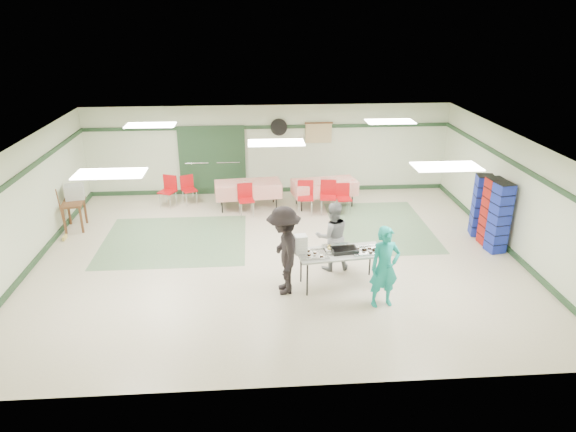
{
  "coord_description": "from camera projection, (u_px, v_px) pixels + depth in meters",
  "views": [
    {
      "loc": [
        -0.52,
        -10.74,
        5.35
      ],
      "look_at": [
        0.23,
        -0.3,
        1.1
      ],
      "focal_mm": 32.0,
      "sensor_mm": 36.0,
      "label": 1
    }
  ],
  "objects": [
    {
      "name": "floor",
      "position": [
        277.0,
        255.0,
        11.98
      ],
      "size": [
        11.0,
        11.0,
        0.0
      ],
      "primitive_type": "plane",
      "color": "beige",
      "rests_on": "ground"
    },
    {
      "name": "ceiling",
      "position": [
        276.0,
        142.0,
        10.96
      ],
      "size": [
        11.0,
        11.0,
        0.0
      ],
      "primitive_type": "plane",
      "rotation": [
        3.14,
        0.0,
        0.0
      ],
      "color": "white",
      "rests_on": "wall_back"
    },
    {
      "name": "wall_back",
      "position": [
        269.0,
        150.0,
        15.63
      ],
      "size": [
        11.0,
        0.0,
        11.0
      ],
      "primitive_type": "plane",
      "rotation": [
        1.57,
        0.0,
        0.0
      ],
      "color": "beige",
      "rests_on": "floor"
    },
    {
      "name": "wall_front",
      "position": [
        293.0,
        311.0,
        7.31
      ],
      "size": [
        11.0,
        0.0,
        11.0
      ],
      "primitive_type": "plane",
      "rotation": [
        -1.57,
        0.0,
        0.0
      ],
      "color": "beige",
      "rests_on": "floor"
    },
    {
      "name": "wall_left",
      "position": [
        23.0,
        207.0,
        11.1
      ],
      "size": [
        0.0,
        9.0,
        9.0
      ],
      "primitive_type": "plane",
      "rotation": [
        1.57,
        0.0,
        1.57
      ],
      "color": "beige",
      "rests_on": "floor"
    },
    {
      "name": "wall_right",
      "position": [
        514.0,
        195.0,
        11.84
      ],
      "size": [
        0.0,
        9.0,
        9.0
      ],
      "primitive_type": "plane",
      "rotation": [
        1.57,
        0.0,
        -1.57
      ],
      "color": "beige",
      "rests_on": "floor"
    },
    {
      "name": "trim_back",
      "position": [
        269.0,
        127.0,
        15.34
      ],
      "size": [
        11.0,
        0.06,
        0.1
      ],
      "primitive_type": "cube",
      "color": "#213C23",
      "rests_on": "wall_back"
    },
    {
      "name": "baseboard_back",
      "position": [
        270.0,
        190.0,
        16.09
      ],
      "size": [
        11.0,
        0.06,
        0.12
      ],
      "primitive_type": "cube",
      "color": "#213C23",
      "rests_on": "floor"
    },
    {
      "name": "trim_left",
      "position": [
        18.0,
        176.0,
        10.84
      ],
      "size": [
        0.06,
        9.0,
        0.1
      ],
      "primitive_type": "cube",
      "rotation": [
        0.0,
        0.0,
        1.57
      ],
      "color": "#213C23",
      "rests_on": "wall_back"
    },
    {
      "name": "baseboard_left",
      "position": [
        36.0,
        260.0,
        11.59
      ],
      "size": [
        0.06,
        9.0,
        0.12
      ],
      "primitive_type": "cube",
      "rotation": [
        0.0,
        0.0,
        1.57
      ],
      "color": "#213C23",
      "rests_on": "floor"
    },
    {
      "name": "trim_right",
      "position": [
        518.0,
        166.0,
        11.57
      ],
      "size": [
        0.06,
        9.0,
        0.1
      ],
      "primitive_type": "cube",
      "rotation": [
        0.0,
        0.0,
        1.57
      ],
      "color": "#213C23",
      "rests_on": "wall_back"
    },
    {
      "name": "baseboard_right",
      "position": [
        504.0,
        245.0,
        12.32
      ],
      "size": [
        0.06,
        9.0,
        0.12
      ],
      "primitive_type": "cube",
      "rotation": [
        0.0,
        0.0,
        1.57
      ],
      "color": "#213C23",
      "rests_on": "floor"
    },
    {
      "name": "green_patch_a",
      "position": [
        175.0,
        240.0,
        12.73
      ],
      "size": [
        3.5,
        3.0,
        0.01
      ],
      "primitive_type": "cube",
      "color": "gray",
      "rests_on": "floor"
    },
    {
      "name": "green_patch_b",
      "position": [
        380.0,
        226.0,
        13.55
      ],
      "size": [
        2.5,
        3.5,
        0.01
      ],
      "primitive_type": "cube",
      "color": "gray",
      "rests_on": "floor"
    },
    {
      "name": "double_door_left",
      "position": [
        197.0,
        161.0,
        15.54
      ],
      "size": [
        0.9,
        0.06,
        2.1
      ],
      "primitive_type": "cube",
      "color": "#969895",
      "rests_on": "floor"
    },
    {
      "name": "double_door_right",
      "position": [
        228.0,
        160.0,
        15.6
      ],
      "size": [
        0.9,
        0.06,
        2.1
      ],
      "primitive_type": "cube",
      "color": "#969895",
      "rests_on": "floor"
    },
    {
      "name": "door_frame",
      "position": [
        212.0,
        161.0,
        15.55
      ],
      "size": [
        2.0,
        0.03,
        2.15
      ],
      "primitive_type": "cube",
      "color": "#213C23",
      "rests_on": "floor"
    },
    {
      "name": "wall_fan",
      "position": [
        279.0,
        127.0,
        15.33
      ],
      "size": [
        0.5,
        0.1,
        0.5
      ],
      "primitive_type": "cylinder",
      "rotation": [
        1.57,
        0.0,
        0.0
      ],
      "color": "black",
      "rests_on": "wall_back"
    },
    {
      "name": "scroll_banner",
      "position": [
        319.0,
        133.0,
        15.48
      ],
      "size": [
        0.8,
        0.02,
        0.6
      ],
      "primitive_type": "cube",
      "color": "tan",
      "rests_on": "wall_back"
    },
    {
      "name": "serving_table",
      "position": [
        340.0,
        254.0,
        10.43
      ],
      "size": [
        1.83,
        0.92,
        0.76
      ],
      "rotation": [
        0.0,
        0.0,
        0.13
      ],
      "color": "#ACACA7",
      "rests_on": "floor"
    },
    {
      "name": "sheet_tray_right",
      "position": [
        365.0,
        251.0,
        10.41
      ],
      "size": [
        0.59,
        0.47,
        0.02
      ],
      "primitive_type": "cube",
      "rotation": [
        0.0,
        0.0,
        0.13
      ],
      "color": "silver",
      "rests_on": "serving_table"
    },
    {
      "name": "sheet_tray_mid",
      "position": [
        337.0,
        249.0,
        10.51
      ],
      "size": [
        0.64,
        0.51,
        0.02
      ],
      "primitive_type": "cube",
      "rotation": [
        0.0,
        0.0,
        0.13
      ],
      "color": "silver",
      "rests_on": "serving_table"
    },
    {
      "name": "sheet_tray_left",
      "position": [
        313.0,
        255.0,
        10.26
      ],
      "size": [
        0.63,
        0.51,
        0.02
      ],
      "primitive_type": "cube",
      "rotation": [
        0.0,
        0.0,
        0.13
      ],
      "color": "silver",
      "rests_on": "serving_table"
    },
    {
      "name": "baking_pan",
      "position": [
        344.0,
        250.0,
        10.39
      ],
      "size": [
        0.56,
        0.39,
        0.08
      ],
      "primitive_type": "cube",
      "rotation": [
        0.0,
        0.0,
        0.13
      ],
      "color": "black",
      "rests_on": "serving_table"
    },
    {
      "name": "foam_box_stack",
      "position": [
        301.0,
        244.0,
        10.29
      ],
      "size": [
        0.27,
        0.25,
        0.39
      ],
      "primitive_type": "cube",
      "rotation": [
        0.0,
        0.0,
        0.13
      ],
      "color": "white",
      "rests_on": "serving_table"
    },
    {
      "name": "volunteer_teal",
      "position": [
        385.0,
        267.0,
        9.68
      ],
      "size": [
        0.65,
        0.49,
        1.63
      ],
      "primitive_type": "imported",
      "rotation": [
        0.0,
        0.0,
        0.18
      ],
      "color": "teal",
      "rests_on": "floor"
    },
    {
      "name": "volunteer_grey",
      "position": [
        332.0,
        236.0,
        11.09
      ],
      "size": [
        0.81,
        0.67,
        1.55
      ],
      "primitive_type": "imported",
      "rotation": [
        0.0,
        0.0,
        3.25
      ],
      "color": "gray",
      "rests_on": "floor"
    },
    {
      "name": "volunteer_dark",
      "position": [
        284.0,
        251.0,
        10.12
      ],
      "size": [
        0.75,
        1.22,
        1.82
      ],
      "primitive_type": "imported",
      "rotation": [
        0.0,
        0.0,
        -1.51
      ],
      "color": "black",
      "rests_on": "floor"
    },
    {
      "name": "dining_table_a",
      "position": [
        324.0,
        187.0,
        14.78
      ],
      "size": [
        1.92,
        1.09,
        0.77
      ],
      "rotation": [
        0.0,
        0.0,
        0.16
      ],
      "color": "red",
      "rests_on": "floor"
    },
    {
      "name": "dining_table_b",
      "position": [
        248.0,
        189.0,
        14.63
      ],
      "size": [
        1.92,
        1.0,
        0.77
      ],
      "rotation": [
        0.0,
        0.0,
        0.1
      ],
      "color": "red",
      "rests_on": "floor"
    },
    {
      "name": "chair_a",
      "position": [
        328.0,
        193.0,
        14.26
      ],
      "size": [
        0.49,
        0.49,
        0.94
      ],
      "rotation": [
        0.0,
        0.0,
        -0.13
      ],
      "color": "red",
      "rests_on": "floor"
    },
    {
      "name": "chair_b",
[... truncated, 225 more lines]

